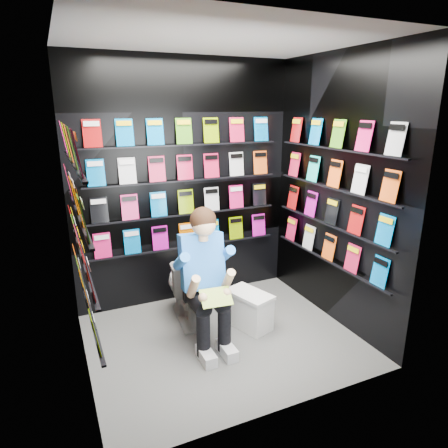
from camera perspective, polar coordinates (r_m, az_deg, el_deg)
name	(u,v)px	position (r m, az deg, el deg)	size (l,w,h in m)	color
floor	(223,339)	(3.90, -0.21, -16.14)	(2.40, 2.40, 0.00)	#585856
ceiling	(222,38)	(3.32, -0.26, 25.06)	(2.40, 2.40, 0.00)	white
wall_back	(185,185)	(4.30, -5.66, 5.62)	(2.40, 0.04, 2.60)	black
wall_front	(287,239)	(2.54, 8.94, -2.20)	(2.40, 0.04, 2.60)	black
wall_left	(72,221)	(3.11, -20.87, 0.42)	(0.04, 2.00, 2.60)	black
wall_right	(336,193)	(4.01, 15.69, 4.30)	(0.04, 2.00, 2.60)	black
comics_back	(185,185)	(4.27, -5.53, 5.62)	(2.10, 0.06, 1.37)	#DB1866
comics_left	(76,220)	(3.11, -20.33, 0.57)	(0.06, 1.70, 1.37)	#DB1866
comics_right	(333,193)	(3.99, 15.37, 4.34)	(0.06, 1.70, 1.37)	#DB1866
toilet	(188,286)	(4.08, -5.17, -8.80)	(0.42, 0.75, 0.73)	white
longbox	(249,311)	(4.03, 3.60, -12.30)	(0.24, 0.44, 0.33)	white
longbox_lid	(249,294)	(3.95, 3.65, -9.99)	(0.26, 0.46, 0.03)	white
reader	(201,262)	(3.59, -3.34, -5.44)	(0.51, 0.75, 1.38)	blue
held_comic	(216,297)	(3.37, -1.13, -10.41)	(0.26, 0.01, 0.18)	green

